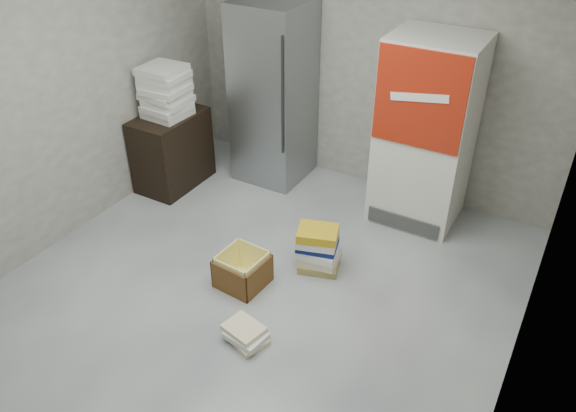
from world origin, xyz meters
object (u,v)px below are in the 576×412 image
(wood_shelf, at_px, (172,150))
(coke_cooler, at_px, (426,132))
(steel_fridge, at_px, (274,94))
(phonebook_stack_main, at_px, (318,249))
(cardboard_box, at_px, (243,272))

(wood_shelf, bearing_deg, coke_cooler, 16.28)
(steel_fridge, xyz_separation_m, wood_shelf, (-0.83, -0.73, -0.55))
(coke_cooler, bearing_deg, wood_shelf, -163.72)
(coke_cooler, distance_m, phonebook_stack_main, 1.50)
(phonebook_stack_main, height_order, cardboard_box, phonebook_stack_main)
(coke_cooler, relative_size, phonebook_stack_main, 4.25)
(steel_fridge, distance_m, phonebook_stack_main, 1.89)
(wood_shelf, bearing_deg, steel_fridge, 41.31)
(wood_shelf, distance_m, phonebook_stack_main, 2.11)
(steel_fridge, xyz_separation_m, cardboard_box, (0.75, -1.76, -0.83))
(phonebook_stack_main, relative_size, cardboard_box, 1.06)
(wood_shelf, distance_m, cardboard_box, 1.90)
(wood_shelf, relative_size, cardboard_box, 1.99)
(coke_cooler, bearing_deg, cardboard_box, -117.32)
(phonebook_stack_main, distance_m, cardboard_box, 0.68)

